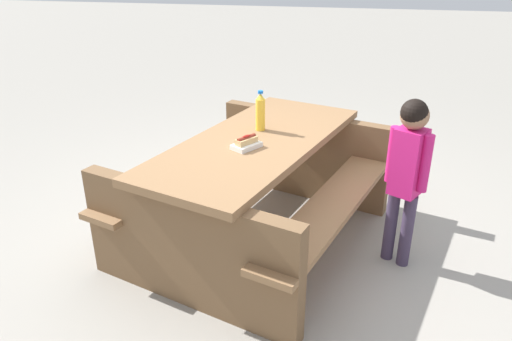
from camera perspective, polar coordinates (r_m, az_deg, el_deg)
name	(u,v)px	position (r m, az deg, el deg)	size (l,w,h in m)	color
ground_plane	(256,237)	(3.47, 0.00, -7.90)	(30.00, 30.00, 0.00)	gray
picnic_table	(256,181)	(3.25, 0.00, -1.29)	(2.13, 1.87, 0.75)	olive
soda_bottle	(260,112)	(3.25, 0.52, 6.93)	(0.06, 0.06, 0.27)	yellow
hotdog_tray	(246,143)	(2.97, -1.13, 3.24)	(0.21, 0.19, 0.08)	white
child_in_coat	(408,163)	(3.03, 17.50, 0.87)	(0.22, 0.24, 1.10)	#3F334C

